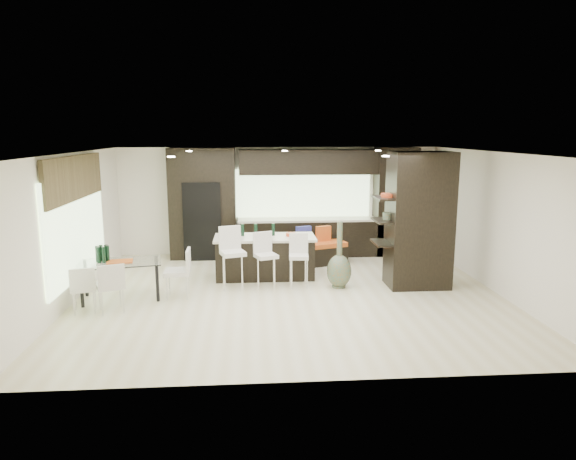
{
  "coord_description": "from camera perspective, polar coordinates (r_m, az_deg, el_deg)",
  "views": [
    {
      "loc": [
        -0.75,
        -9.41,
        3.07
      ],
      "look_at": [
        0.0,
        0.6,
        1.15
      ],
      "focal_mm": 32.0,
      "sensor_mm": 36.0,
      "label": 1
    }
  ],
  "objects": [
    {
      "name": "ceiling",
      "position": [
        9.44,
        0.28,
        8.58
      ],
      "size": [
        8.0,
        7.0,
        0.02
      ],
      "primitive_type": "cube",
      "color": "white",
      "rests_on": "ground"
    },
    {
      "name": "right_wall",
      "position": [
        10.68,
        22.2,
        0.75
      ],
      "size": [
        0.02,
        7.0,
        2.7
      ],
      "primitive_type": "cube",
      "color": "white",
      "rests_on": "ground"
    },
    {
      "name": "refrigerator",
      "position": [
        12.76,
        -9.4,
        1.12
      ],
      "size": [
        0.9,
        0.68,
        1.9
      ],
      "primitive_type": "cube",
      "color": "black",
      "rests_on": "ground"
    },
    {
      "name": "window_left",
      "position": [
        10.27,
        -22.43,
        0.36
      ],
      "size": [
        0.04,
        3.2,
        1.9
      ],
      "primitive_type": "cube",
      "color": "#B2D199",
      "rests_on": "left_wall"
    },
    {
      "name": "chair_end",
      "position": [
        9.87,
        -12.18,
        -4.95
      ],
      "size": [
        0.47,
        0.47,
        0.85
      ],
      "primitive_type": "cube",
      "rotation": [
        0.0,
        0.0,
        1.59
      ],
      "color": "silver",
      "rests_on": "ground"
    },
    {
      "name": "chair_far",
      "position": [
        9.56,
        -21.72,
        -6.3
      ],
      "size": [
        0.5,
        0.5,
        0.76
      ],
      "primitive_type": "cube",
      "rotation": [
        0.0,
        0.0,
        0.25
      ],
      "color": "silver",
      "rests_on": "ground"
    },
    {
      "name": "stool_right",
      "position": [
        10.31,
        1.19,
        -4.0
      ],
      "size": [
        0.41,
        0.41,
        0.86
      ],
      "primitive_type": "cube",
      "rotation": [
        0.0,
        0.0,
        -0.08
      ],
      "color": "silver",
      "rests_on": "ground"
    },
    {
      "name": "stool_left",
      "position": [
        10.22,
        -6.12,
        -3.79
      ],
      "size": [
        0.56,
        0.56,
        1.0
      ],
      "primitive_type": "cube",
      "rotation": [
        0.0,
        0.0,
        0.31
      ],
      "color": "silver",
      "rests_on": "ground"
    },
    {
      "name": "stone_accent",
      "position": [
        10.15,
        -22.63,
        5.37
      ],
      "size": [
        0.08,
        3.0,
        0.8
      ],
      "primitive_type": "cube",
      "color": "brown",
      "rests_on": "left_wall"
    },
    {
      "name": "back_wall",
      "position": [
        13.04,
        -0.96,
        3.26
      ],
      "size": [
        8.0,
        0.02,
        2.7
      ],
      "primitive_type": "cube",
      "color": "white",
      "rests_on": "ground"
    },
    {
      "name": "floor_vase",
      "position": [
        10.25,
        5.73,
        -2.76
      ],
      "size": [
        0.54,
        0.54,
        1.34
      ],
      "primitive_type": null,
      "rotation": [
        0.0,
        0.0,
        -0.1
      ],
      "color": "#4E5840",
      "rests_on": "ground"
    },
    {
      "name": "back_cabinetry",
      "position": [
        12.76,
        1.38,
        3.08
      ],
      "size": [
        6.8,
        0.68,
        2.7
      ],
      "primitive_type": "cube",
      "color": "black",
      "rests_on": "ground"
    },
    {
      "name": "dining_table",
      "position": [
        10.09,
        -18.06,
        -5.34
      ],
      "size": [
        1.59,
        1.08,
        0.7
      ],
      "primitive_type": "cube",
      "rotation": [
        0.0,
        0.0,
        0.19
      ],
      "color": "white",
      "rests_on": "ground"
    },
    {
      "name": "ground",
      "position": [
        9.92,
        0.26,
        -7.19
      ],
      "size": [
        8.0,
        8.0,
        0.0
      ],
      "primitive_type": "plane",
      "color": "beige",
      "rests_on": "ground"
    },
    {
      "name": "bench",
      "position": [
        12.07,
        3.31,
        -2.64
      ],
      "size": [
        1.46,
        0.94,
        0.52
      ],
      "primitive_type": "cube",
      "rotation": [
        0.0,
        0.0,
        0.33
      ],
      "color": "black",
      "rests_on": "ground"
    },
    {
      "name": "ceiling_spots",
      "position": [
        9.69,
        0.16,
        8.53
      ],
      "size": [
        4.0,
        3.0,
        0.02
      ],
      "primitive_type": "cube",
      "color": "white",
      "rests_on": "ceiling"
    },
    {
      "name": "partition_column",
      "position": [
        10.51,
        14.37,
        1.07
      ],
      "size": [
        1.2,
        0.8,
        2.7
      ],
      "primitive_type": "cube",
      "color": "black",
      "rests_on": "ground"
    },
    {
      "name": "window_back",
      "position": [
        13.03,
        1.69,
        4.13
      ],
      "size": [
        3.4,
        0.04,
        1.2
      ],
      "primitive_type": "cube",
      "color": "#B2D199",
      "rests_on": "back_wall"
    },
    {
      "name": "chair_near",
      "position": [
        9.41,
        -19.09,
        -6.21
      ],
      "size": [
        0.57,
        0.57,
        0.82
      ],
      "primitive_type": "cube",
      "rotation": [
        0.0,
        0.0,
        0.38
      ],
      "color": "silver",
      "rests_on": "ground"
    },
    {
      "name": "kitchen_island",
      "position": [
        10.99,
        -2.58,
        -3.0
      ],
      "size": [
        2.13,
        0.92,
        0.89
      ],
      "primitive_type": "cube",
      "rotation": [
        0.0,
        0.0,
        0.0
      ],
      "color": "black",
      "rests_on": "ground"
    },
    {
      "name": "left_wall",
      "position": [
        10.1,
        -22.99,
        0.16
      ],
      "size": [
        0.02,
        7.0,
        2.7
      ],
      "primitive_type": "cube",
      "color": "white",
      "rests_on": "ground"
    },
    {
      "name": "stool_mid",
      "position": [
        10.26,
        -2.45,
        -3.99
      ],
      "size": [
        0.51,
        0.51,
        0.9
      ],
      "primitive_type": "cube",
      "rotation": [
        0.0,
        0.0,
        0.36
      ],
      "color": "silver",
      "rests_on": "ground"
    }
  ]
}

